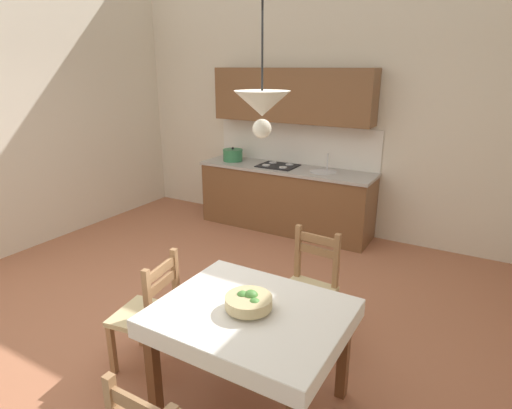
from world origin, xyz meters
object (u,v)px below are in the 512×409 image
object	(u,v)px
dining_chair_tv_side	(149,315)
pendant_lamp	(262,105)
kitchen_cabinetry	(287,170)
dining_table	(251,328)
dining_chair_kitchen_side	(308,289)
fruit_bowl	(249,302)

from	to	relation	value
dining_chair_tv_side	pendant_lamp	size ratio (longest dim) A/B	1.16
kitchen_cabinetry	dining_chair_tv_side	bearing A→B (deg)	-82.57
dining_table	dining_chair_kitchen_side	distance (m)	0.95
dining_table	dining_chair_tv_side	distance (m)	0.89
kitchen_cabinetry	dining_table	world-z (taller)	kitchen_cabinetry
dining_table	dining_chair_kitchen_side	world-z (taller)	dining_chair_kitchen_side
kitchen_cabinetry	dining_chair_tv_side	size ratio (longest dim) A/B	2.64
dining_chair_kitchen_side	fruit_bowl	xyz separation A→B (m)	(-0.01, -0.95, 0.37)
dining_table	dining_chair_kitchen_side	bearing A→B (deg)	90.00
fruit_bowl	pendant_lamp	distance (m)	1.20
dining_table	pendant_lamp	bearing A→B (deg)	85.06
dining_chair_tv_side	pendant_lamp	distance (m)	1.81
kitchen_cabinetry	pendant_lamp	xyz separation A→B (m)	(1.30, -3.03, 1.15)
dining_chair_tv_side	dining_table	bearing A→B (deg)	1.94
dining_table	fruit_bowl	world-z (taller)	fruit_bowl
kitchen_cabinetry	pendant_lamp	world-z (taller)	pendant_lamp
kitchen_cabinetry	dining_table	bearing A→B (deg)	-67.67
kitchen_cabinetry	pendant_lamp	size ratio (longest dim) A/B	3.06
dining_table	dining_chair_kitchen_side	size ratio (longest dim) A/B	1.28
dining_chair_kitchen_side	pendant_lamp	bearing A→B (deg)	-89.32
dining_chair_tv_side	fruit_bowl	xyz separation A→B (m)	(0.87, 0.02, 0.37)
dining_chair_kitchen_side	dining_chair_tv_side	bearing A→B (deg)	-132.25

